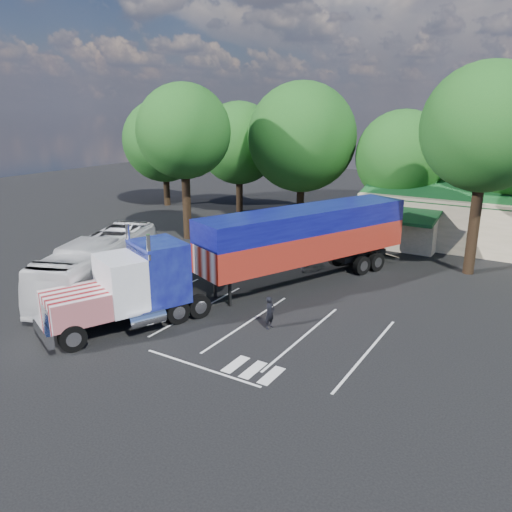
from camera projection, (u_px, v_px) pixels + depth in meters
The scene contains 12 objects.
ground at pixel (256, 279), 32.33m from camera, with size 120.00×120.00×0.00m, color black.
tree_row_a at pixel (164, 141), 54.79m from camera, with size 9.00×9.00×11.68m.
tree_row_b at pixel (239, 143), 51.34m from camera, with size 8.40×8.40×11.35m.
tree_row_c at pixel (302, 137), 45.76m from camera, with size 10.00×10.00×13.05m.
tree_row_d at pixel (402, 157), 42.72m from camera, with size 8.00×8.00×10.60m.
tree_near_left at pixel (184, 132), 39.97m from camera, with size 7.60×7.60×12.65m.
tree_near_right at pixel (486, 128), 30.79m from camera, with size 8.00×8.00×13.50m.
semi_truck at pixel (266, 246), 29.52m from camera, with size 11.89×22.80×4.94m.
woman at pixel (270, 313), 24.93m from camera, with size 0.61×0.40×1.67m, color black.
bicycle at pixel (304, 263), 34.07m from camera, with size 0.64×1.83×0.96m, color black.
tour_bus at pixel (100, 264), 29.98m from camera, with size 2.75×11.76×3.28m, color silver.
silver_sedan at pixel (406, 235), 40.68m from camera, with size 1.39×3.99×1.31m, color #9EA1A5.
Camera 1 is at (15.99, -26.03, 10.69)m, focal length 35.00 mm.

